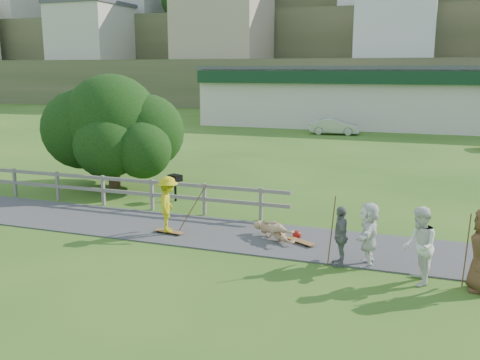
{
  "coord_description": "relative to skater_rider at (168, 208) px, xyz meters",
  "views": [
    {
      "loc": [
        7.06,
        -12.79,
        4.88
      ],
      "look_at": [
        1.75,
        2.0,
        1.59
      ],
      "focal_mm": 40.0,
      "sensor_mm": 36.0,
      "label": 1
    }
  ],
  "objects": [
    {
      "name": "skater_fallen",
      "position": [
        3.12,
        0.52,
        -0.54
      ],
      "size": [
        1.25,
        1.54,
        0.59
      ],
      "primitive_type": "imported",
      "rotation": [
        0.0,
        0.0,
        0.95
      ],
      "color": "tan",
      "rests_on": "ground"
    },
    {
      "name": "car_silver",
      "position": [
        0.29,
        26.48,
        -0.23
      ],
      "size": [
        3.81,
        1.69,
        1.22
      ],
      "primitive_type": "imported",
      "rotation": [
        0.0,
        0.0,
        1.68
      ],
      "color": "#BABBC2",
      "rests_on": "ground"
    },
    {
      "name": "spectator_a",
      "position": [
        7.12,
        -1.39,
        0.07
      ],
      "size": [
        0.85,
        1.0,
        1.82
      ],
      "primitive_type": "imported",
      "rotation": [
        0.0,
        0.0,
        4.91
      ],
      "color": "white",
      "rests_on": "ground"
    },
    {
      "name": "pole_rider",
      "position": [
        0.6,
        0.4,
        0.07
      ],
      "size": [
        0.03,
        0.03,
        1.81
      ],
      "primitive_type": "cylinder",
      "color": "brown",
      "rests_on": "ground"
    },
    {
      "name": "spectator_b",
      "position": [
        5.23,
        -0.81,
        -0.07
      ],
      "size": [
        0.56,
        0.96,
        1.54
      ],
      "primitive_type": "imported",
      "rotation": [
        0.0,
        0.0,
        4.93
      ],
      "color": "gray",
      "rests_on": "ground"
    },
    {
      "name": "helmet",
      "position": [
        3.72,
        0.87,
        -0.71
      ],
      "size": [
        0.26,
        0.26,
        0.26
      ],
      "primitive_type": "sphere",
      "color": "#9E130F",
      "rests_on": "ground"
    },
    {
      "name": "pole_spec_left",
      "position": [
        5.03,
        -0.98,
        0.08
      ],
      "size": [
        0.03,
        0.03,
        1.83
      ],
      "primitive_type": "cylinder",
      "color": "brown",
      "rests_on": "ground"
    },
    {
      "name": "strip_mall",
      "position": [
        4.13,
        34.02,
        1.74
      ],
      "size": [
        32.5,
        10.75,
        5.1
      ],
      "color": "beige",
      "rests_on": "ground"
    },
    {
      "name": "fence",
      "position": [
        -4.49,
        2.38,
        -0.11
      ],
      "size": [
        15.05,
        0.1,
        1.1
      ],
      "color": "slate",
      "rests_on": "ground"
    },
    {
      "name": "ground",
      "position": [
        0.13,
        -0.92,
        -0.84
      ],
      "size": [
        260.0,
        260.0,
        0.0
      ],
      "primitive_type": "plane",
      "color": "#2B5819",
      "rests_on": "ground"
    },
    {
      "name": "longboard_fallen",
      "position": [
        3.92,
        0.42,
        -0.78
      ],
      "size": [
        0.98,
        0.71,
        0.11
      ],
      "primitive_type": null,
      "rotation": [
        0.0,
        0.0,
        -0.52
      ],
      "color": "brown",
      "rests_on": "ground"
    },
    {
      "name": "skater_rider",
      "position": [
        0.0,
        0.0,
        0.0
      ],
      "size": [
        0.99,
        1.24,
        1.67
      ],
      "primitive_type": "imported",
      "rotation": [
        0.0,
        0.0,
        1.96
      ],
      "color": "gold",
      "rests_on": "ground"
    },
    {
      "name": "pole_spec_right",
      "position": [
        8.12,
        -1.26,
        0.04
      ],
      "size": [
        0.03,
        0.03,
        1.74
      ],
      "primitive_type": "cylinder",
      "color": "brown",
      "rests_on": "ground"
    },
    {
      "name": "bbq",
      "position": [
        -1.67,
        3.8,
        -0.33
      ],
      "size": [
        0.56,
        0.5,
        1.01
      ],
      "primitive_type": null,
      "rotation": [
        0.0,
        0.0,
        -0.37
      ],
      "color": "black",
      "rests_on": "ground"
    },
    {
      "name": "longboard_rider",
      "position": [
        -0.0,
        0.0,
        -0.79
      ],
      "size": [
        0.94,
        0.34,
        0.1
      ],
      "primitive_type": null,
      "rotation": [
        0.0,
        0.0,
        -0.13
      ],
      "color": "brown",
      "rests_on": "ground"
    },
    {
      "name": "hillside",
      "position": [
        0.13,
        90.39,
        13.58
      ],
      "size": [
        220.0,
        67.0,
        47.5
      ],
      "color": "#495431",
      "rests_on": "ground"
    },
    {
      "name": "tree",
      "position": [
        -5.2,
        5.17,
        0.9
      ],
      "size": [
        6.31,
        6.31,
        3.48
      ],
      "primitive_type": null,
      "color": "black",
      "rests_on": "ground"
    },
    {
      "name": "spectator_d",
      "position": [
        5.9,
        -0.61,
        -0.01
      ],
      "size": [
        0.55,
        1.55,
        1.65
      ],
      "primitive_type": "imported",
      "rotation": [
        0.0,
        0.0,
        4.76
      ],
      "color": "white",
      "rests_on": "ground"
    },
    {
      "name": "path",
      "position": [
        0.13,
        0.58,
        -0.82
      ],
      "size": [
        34.0,
        3.0,
        0.04
      ],
      "primitive_type": "cube",
      "color": "#3F3E41",
      "rests_on": "ground"
    }
  ]
}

